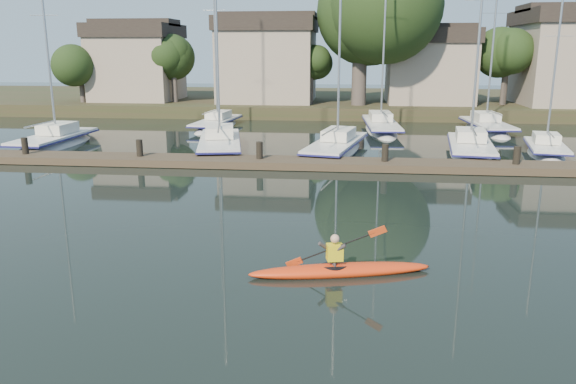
# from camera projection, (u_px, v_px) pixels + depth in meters

# --- Properties ---
(ground) EXTENTS (160.00, 160.00, 0.00)m
(ground) POSITION_uv_depth(u_px,v_px,m) (292.00, 286.00, 13.47)
(ground) COLOR black
(ground) RESTS_ON ground
(kayak) EXTENTS (4.69, 1.66, 1.49)m
(kayak) POSITION_uv_depth(u_px,v_px,m) (339.00, 268.00, 14.14)
(kayak) COLOR red
(kayak) RESTS_ON ground
(dock) EXTENTS (34.00, 2.00, 1.80)m
(dock) POSITION_uv_depth(u_px,v_px,m) (321.00, 163.00, 26.90)
(dock) COLOR #463728
(dock) RESTS_ON ground
(sailboat_0) EXTENTS (2.54, 8.19, 12.88)m
(sailboat_0) POSITION_uv_depth(u_px,v_px,m) (56.00, 150.00, 32.98)
(sailboat_0) COLOR silver
(sailboat_0) RESTS_ON ground
(sailboat_1) EXTENTS (4.15, 9.51, 15.11)m
(sailboat_1) POSITION_uv_depth(u_px,v_px,m) (220.00, 154.00, 31.69)
(sailboat_1) COLOR silver
(sailboat_1) RESTS_ON ground
(sailboat_2) EXTENTS (4.00, 9.51, 15.34)m
(sailboat_2) POSITION_uv_depth(u_px,v_px,m) (336.00, 156.00, 31.01)
(sailboat_2) COLOR silver
(sailboat_2) RESTS_ON ground
(sailboat_3) EXTENTS (3.37, 8.81, 13.85)m
(sailboat_3) POSITION_uv_depth(u_px,v_px,m) (470.00, 158.00, 30.47)
(sailboat_3) COLOR silver
(sailboat_3) RESTS_ON ground
(sailboat_4) EXTENTS (3.07, 6.61, 10.82)m
(sailboat_4) POSITION_uv_depth(u_px,v_px,m) (545.00, 157.00, 30.43)
(sailboat_4) COLOR silver
(sailboat_4) RESTS_ON ground
(sailboat_5) EXTENTS (2.73, 8.61, 14.01)m
(sailboat_5) POSITION_uv_depth(u_px,v_px,m) (217.00, 130.00, 40.85)
(sailboat_5) COLOR silver
(sailboat_5) RESTS_ON ground
(sailboat_6) EXTENTS (2.64, 10.29, 16.22)m
(sailboat_6) POSITION_uv_depth(u_px,v_px,m) (381.00, 133.00, 39.33)
(sailboat_6) COLOR silver
(sailboat_6) RESTS_ON ground
(sailboat_7) EXTENTS (2.77, 8.58, 13.63)m
(sailboat_7) POSITION_uv_depth(u_px,v_px,m) (486.00, 134.00, 38.93)
(sailboat_7) COLOR silver
(sailboat_7) RESTS_ON ground
(shore) EXTENTS (90.00, 25.25, 12.75)m
(shore) POSITION_uv_depth(u_px,v_px,m) (354.00, 75.00, 51.31)
(shore) COLOR #293319
(shore) RESTS_ON ground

